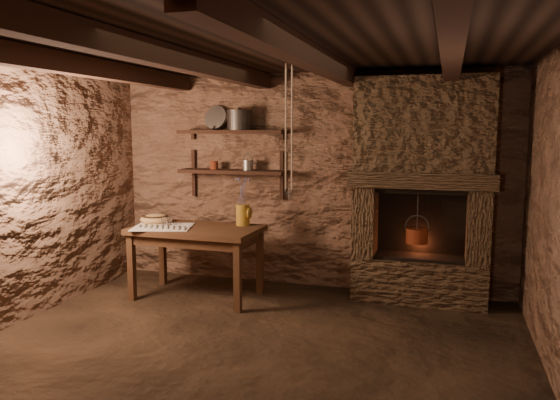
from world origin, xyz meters
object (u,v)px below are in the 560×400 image
(iron_stockpot, at_px, (239,121))
(wooden_bowl, at_px, (155,219))
(work_table, at_px, (197,260))
(red_pot, at_px, (417,235))
(stoneware_jug, at_px, (243,205))

(iron_stockpot, bearing_deg, wooden_bowl, -146.49)
(iron_stockpot, bearing_deg, work_table, -111.04)
(work_table, xyz_separation_m, red_pot, (2.23, 0.52, 0.30))
(iron_stockpot, distance_m, red_pot, 2.30)
(work_table, relative_size, red_pot, 2.48)
(wooden_bowl, bearing_deg, iron_stockpot, 33.51)
(work_table, distance_m, red_pot, 2.31)
(stoneware_jug, distance_m, iron_stockpot, 0.99)
(wooden_bowl, distance_m, iron_stockpot, 1.44)
(work_table, xyz_separation_m, wooden_bowl, (-0.55, 0.11, 0.39))
(work_table, distance_m, wooden_bowl, 0.68)
(stoneware_jug, bearing_deg, red_pot, -1.17)
(work_table, height_order, iron_stockpot, iron_stockpot)
(iron_stockpot, xyz_separation_m, red_pot, (1.98, -0.12, -1.16))
(iron_stockpot, bearing_deg, stoneware_jug, -64.56)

